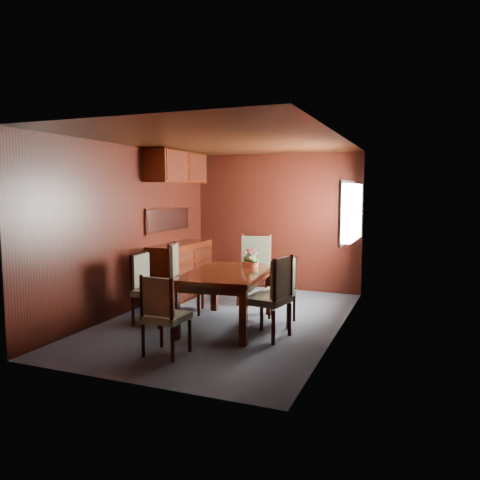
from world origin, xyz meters
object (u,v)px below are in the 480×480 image
at_px(sideboard, 181,270).
at_px(chair_right_near, 273,293).
at_px(chair_left_near, 147,285).
at_px(dining_table, 227,279).
at_px(chair_head, 163,311).
at_px(flower_centerpiece, 250,258).

relative_size(sideboard, chair_right_near, 1.40).
bearing_deg(chair_left_near, chair_right_near, 85.39).
relative_size(dining_table, chair_left_near, 1.72).
xyz_separation_m(sideboard, chair_right_near, (2.07, -1.52, 0.11)).
height_order(chair_left_near, chair_head, chair_left_near).
relative_size(sideboard, chair_head, 1.59).
bearing_deg(dining_table, chair_left_near, -170.23).
xyz_separation_m(chair_left_near, flower_centerpiece, (1.16, 0.77, 0.31)).
bearing_deg(sideboard, dining_table, -42.21).
relative_size(sideboard, flower_centerpiece, 5.68).
distance_m(chair_right_near, flower_centerpiece, 1.01).
bearing_deg(chair_left_near, dining_table, 101.12).
bearing_deg(chair_right_near, dining_table, 79.06).
relative_size(dining_table, chair_right_near, 1.62).
distance_m(sideboard, dining_table, 1.84).
xyz_separation_m(dining_table, chair_right_near, (0.72, -0.29, -0.06)).
xyz_separation_m(sideboard, dining_table, (1.36, -1.23, 0.17)).
bearing_deg(chair_right_near, sideboard, 64.77).
height_order(chair_head, flower_centerpiece, flower_centerpiece).
height_order(chair_right_near, flower_centerpiece, chair_right_near).
distance_m(sideboard, flower_centerpiece, 1.71).
xyz_separation_m(chair_left_near, chair_head, (0.84, -1.01, -0.03)).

